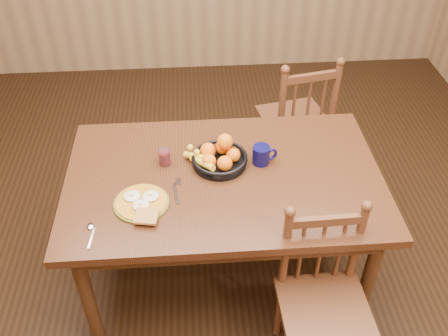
{
  "coord_description": "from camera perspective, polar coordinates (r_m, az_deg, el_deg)",
  "views": [
    {
      "loc": [
        -0.14,
        -1.89,
        2.41
      ],
      "look_at": [
        0.0,
        0.0,
        0.8
      ],
      "focal_mm": 40.0,
      "sensor_mm": 36.0,
      "label": 1
    }
  ],
  "objects": [
    {
      "name": "chair_far",
      "position": [
        3.44,
        8.27,
        5.45
      ],
      "size": [
        0.51,
        0.49,
        0.96
      ],
      "rotation": [
        0.0,
        0.0,
        3.34
      ],
      "color": "#4A2716",
      "rests_on": "ground"
    },
    {
      "name": "spoon",
      "position": [
        2.33,
        -15.0,
        -6.85
      ],
      "size": [
        0.04,
        0.16,
        0.01
      ],
      "rotation": [
        0.0,
        0.0,
        -0.1
      ],
      "color": "silver",
      "rests_on": "dining_table"
    },
    {
      "name": "coffee_mug",
      "position": [
        2.58,
        4.36,
        1.53
      ],
      "size": [
        0.13,
        0.09,
        0.1
      ],
      "color": "#0A0A37",
      "rests_on": "dining_table"
    },
    {
      "name": "fruit_bowl",
      "position": [
        2.56,
        -0.61,
        1.3
      ],
      "size": [
        0.32,
        0.29,
        0.17
      ],
      "color": "black",
      "rests_on": "dining_table"
    },
    {
      "name": "chair_near",
      "position": [
        2.45,
        11.25,
        -14.61
      ],
      "size": [
        0.42,
        0.4,
        0.9
      ],
      "rotation": [
        0.0,
        0.0,
        0.03
      ],
      "color": "#4A2716",
      "rests_on": "ground"
    },
    {
      "name": "room",
      "position": [
        2.18,
        0.0,
        11.11
      ],
      "size": [
        4.52,
        5.02,
        2.72
      ],
      "color": "black",
      "rests_on": "ground"
    },
    {
      "name": "dining_table",
      "position": [
        2.58,
        0.0,
        -2.29
      ],
      "size": [
        1.6,
        1.0,
        0.75
      ],
      "color": "black",
      "rests_on": "ground"
    },
    {
      "name": "breakfast_plate",
      "position": [
        2.39,
        -9.39,
        -3.98
      ],
      "size": [
        0.26,
        0.3,
        0.04
      ],
      "color": "#59601E",
      "rests_on": "dining_table"
    },
    {
      "name": "fork",
      "position": [
        2.45,
        -5.42,
        -2.4
      ],
      "size": [
        0.04,
        0.18,
        0.0
      ],
      "rotation": [
        0.0,
        0.0,
        0.11
      ],
      "color": "silver",
      "rests_on": "dining_table"
    },
    {
      "name": "juice_glass",
      "position": [
        2.59,
        -6.8,
        1.21
      ],
      "size": [
        0.06,
        0.06,
        0.09
      ],
      "color": "silver",
      "rests_on": "dining_table"
    }
  ]
}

